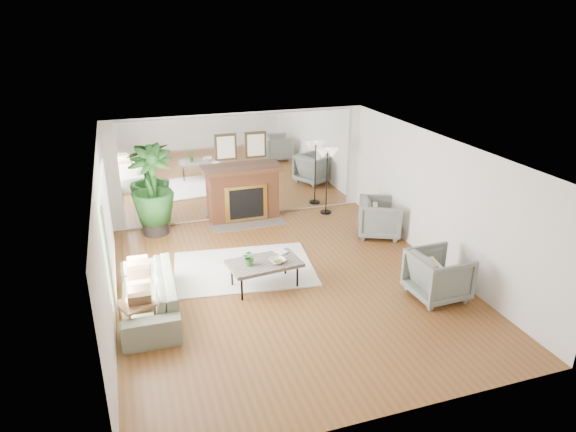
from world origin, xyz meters
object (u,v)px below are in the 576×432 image
object	(u,v)px
fireplace	(244,193)
sofa	(148,295)
armchair_front	(438,275)
side_table	(137,308)
floor_lamp	(327,159)
armchair_back	(380,218)
potted_ficus	(152,189)
coffee_table	(264,264)

from	to	relation	value
fireplace	sofa	xyz separation A→B (m)	(-2.45, -3.43, -0.34)
armchair_front	side_table	xyz separation A→B (m)	(-4.95, 0.46, 0.05)
floor_lamp	armchair_back	bearing A→B (deg)	-69.50
floor_lamp	sofa	bearing A→B (deg)	-143.88
fireplace	potted_ficus	size ratio (longest dim) A/B	1.05
fireplace	potted_ficus	distance (m)	2.11
sofa	potted_ficus	bearing A→B (deg)	174.99
coffee_table	potted_ficus	bearing A→B (deg)	118.06
armchair_back	side_table	world-z (taller)	armchair_back
coffee_table	floor_lamp	size ratio (longest dim) A/B	0.82
side_table	coffee_table	bearing A→B (deg)	19.59
armchair_front	floor_lamp	bearing A→B (deg)	2.17
potted_ficus	floor_lamp	bearing A→B (deg)	-0.43
fireplace	side_table	distance (m)	4.82
floor_lamp	armchair_front	bearing A→B (deg)	-85.87
fireplace	sofa	size ratio (longest dim) A/B	0.93
side_table	potted_ficus	world-z (taller)	potted_ficus
sofa	floor_lamp	size ratio (longest dim) A/B	1.37
fireplace	armchair_back	xyz separation A→B (m)	(2.60, -1.81, -0.25)
coffee_table	potted_ficus	world-z (taller)	potted_ficus
coffee_table	floor_lamp	world-z (taller)	floor_lamp
armchair_front	sofa	bearing A→B (deg)	75.52
fireplace	coffee_table	world-z (taller)	fireplace
armchair_back	armchair_front	size ratio (longest dim) A/B	0.99
potted_ficus	armchair_front	bearing A→B (deg)	-44.70
sofa	floor_lamp	distance (m)	5.60
fireplace	side_table	xyz separation A→B (m)	(-2.65, -4.02, -0.19)
armchair_back	floor_lamp	world-z (taller)	floor_lamp
sofa	armchair_back	world-z (taller)	armchair_back
sofa	potted_ficus	size ratio (longest dim) A/B	1.13
sofa	armchair_back	size ratio (longest dim) A/B	2.43
armchair_front	floor_lamp	world-z (taller)	floor_lamp
armchair_back	armchair_front	xyz separation A→B (m)	(-0.30, -2.68, 0.00)
armchair_back	floor_lamp	size ratio (longest dim) A/B	0.56
potted_ficus	side_table	bearing A→B (deg)	-98.53
sofa	side_table	distance (m)	0.64
coffee_table	armchair_back	world-z (taller)	armchair_back
armchair_front	potted_ficus	world-z (taller)	potted_ficus
floor_lamp	side_table	bearing A→B (deg)	-140.45
fireplace	coffee_table	distance (m)	3.27
fireplace	side_table	bearing A→B (deg)	-123.36
sofa	armchair_front	world-z (taller)	armchair_front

